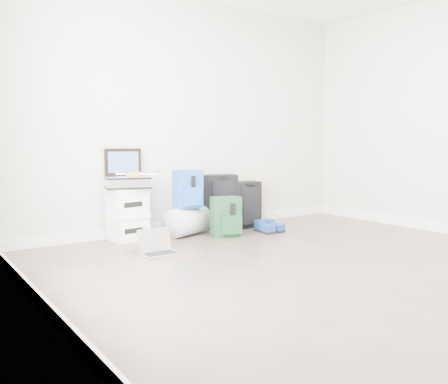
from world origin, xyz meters
TOP-DOWN VIEW (x-y plane):
  - ground at (0.00, 0.00)m, footprint 5.00×5.00m
  - room_envelope at (0.00, 0.02)m, footprint 4.52×5.02m
  - boxes_stack at (-0.91, 2.33)m, footprint 0.43×0.36m
  - briefcase at (-0.91, 2.33)m, footprint 0.53×0.45m
  - painting at (-0.91, 2.43)m, footprint 0.39×0.11m
  - drone at (-0.83, 2.31)m, footprint 0.41×0.41m
  - duffel_bag at (-0.27, 2.17)m, footprint 0.59×0.46m
  - blue_backpack at (-0.27, 2.14)m, footprint 0.31×0.23m
  - large_suitcase at (0.30, 2.35)m, footprint 0.48×0.40m
  - green_backpack at (0.06, 1.87)m, footprint 0.36×0.30m
  - carry_on at (0.58, 2.19)m, footprint 0.37×0.25m
  - shoes at (0.62, 1.80)m, footprint 0.27×0.31m
  - rolled_rug at (0.95, 2.37)m, footprint 0.19×0.19m
  - laptop at (-0.96, 1.55)m, footprint 0.33×0.24m

SIDE VIEW (x-z plane):
  - ground at x=0.00m, z-range 0.00..0.00m
  - shoes at x=0.62m, z-range 0.00..0.10m
  - laptop at x=-0.96m, z-range -0.06..0.18m
  - duffel_bag at x=-0.27m, z-range 0.00..0.32m
  - green_backpack at x=0.06m, z-range -0.01..0.44m
  - boxes_stack at x=-0.91m, z-range 0.00..0.56m
  - carry_on at x=0.58m, z-range 0.00..0.57m
  - rolled_rug at x=0.95m, z-range 0.00..0.58m
  - large_suitcase at x=0.30m, z-range 0.00..0.65m
  - blue_backpack at x=-0.27m, z-range 0.31..0.73m
  - briefcase at x=-0.91m, z-range 0.55..0.69m
  - drone at x=-0.83m, z-range 0.69..0.73m
  - painting at x=-0.91m, z-range 0.69..0.98m
  - room_envelope at x=0.00m, z-range 0.37..3.08m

